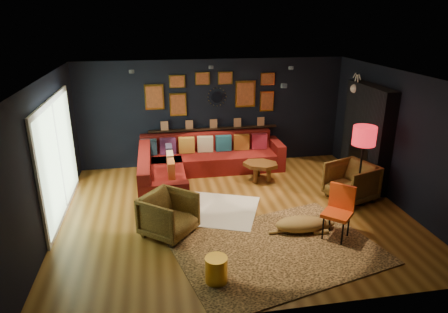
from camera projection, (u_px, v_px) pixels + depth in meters
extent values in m
plane|color=olive|center=(234.00, 212.00, 7.71)|extent=(6.50, 6.50, 0.00)
plane|color=black|center=(213.00, 113.00, 9.81)|extent=(6.50, 0.00, 6.50)
plane|color=black|center=(281.00, 222.00, 4.72)|extent=(6.50, 0.00, 6.50)
plane|color=black|center=(47.00, 159.00, 6.74)|extent=(0.00, 5.50, 5.50)
plane|color=black|center=(398.00, 139.00, 7.79)|extent=(0.00, 5.50, 5.50)
plane|color=beige|center=(236.00, 76.00, 6.82)|extent=(6.50, 6.50, 0.00)
cube|color=maroon|center=(208.00, 162.00, 9.69)|extent=(3.20, 0.95, 0.42)
cube|color=maroon|center=(206.00, 141.00, 9.88)|extent=(3.20, 0.24, 0.46)
cube|color=maroon|center=(276.00, 154.00, 9.93)|extent=(0.22, 0.95, 0.64)
cube|color=maroon|center=(163.00, 183.00, 8.49)|extent=(0.95, 2.20, 0.42)
cube|color=maroon|center=(145.00, 166.00, 8.29)|extent=(0.24, 2.20, 0.46)
cube|color=maroon|center=(164.00, 199.00, 7.52)|extent=(0.95, 0.22, 0.64)
cube|color=navy|center=(149.00, 147.00, 9.46)|extent=(0.38, 0.14, 0.38)
cube|color=#572556|center=(168.00, 146.00, 9.53)|extent=(0.38, 0.14, 0.38)
cube|color=gold|center=(187.00, 145.00, 9.61)|extent=(0.38, 0.14, 0.38)
cube|color=beige|center=(205.00, 144.00, 9.68)|extent=(0.38, 0.14, 0.38)
cube|color=#1B526C|center=(223.00, 143.00, 9.75)|extent=(0.38, 0.14, 0.38)
cube|color=brown|center=(241.00, 142.00, 9.83)|extent=(0.38, 0.14, 0.38)
cube|color=maroon|center=(259.00, 141.00, 9.90)|extent=(0.38, 0.14, 0.38)
cube|color=#2C2742|center=(169.00, 154.00, 9.03)|extent=(0.14, 0.38, 0.38)
cube|color=tan|center=(170.00, 161.00, 8.56)|extent=(0.14, 0.38, 0.38)
cube|color=#CC662B|center=(171.00, 170.00, 8.10)|extent=(0.14, 0.38, 0.38)
cube|color=black|center=(214.00, 129.00, 9.88)|extent=(3.20, 0.12, 0.04)
cube|color=gold|center=(154.00, 97.00, 9.41)|extent=(0.45, 0.03, 0.60)
cube|color=#B7572B|center=(154.00, 97.00, 9.39)|extent=(0.38, 0.01, 0.51)
cube|color=gold|center=(178.00, 105.00, 9.56)|extent=(0.40, 0.03, 0.55)
cube|color=#B7572B|center=(178.00, 105.00, 9.55)|extent=(0.34, 0.01, 0.47)
cube|color=gold|center=(177.00, 82.00, 9.38)|extent=(0.38, 0.03, 0.30)
cube|color=#B7572B|center=(177.00, 82.00, 9.36)|extent=(0.32, 0.01, 0.25)
cube|color=gold|center=(245.00, 94.00, 9.76)|extent=(0.50, 0.03, 0.65)
cube|color=#B7572B|center=(245.00, 94.00, 9.75)|extent=(0.42, 0.01, 0.55)
cube|color=gold|center=(267.00, 101.00, 9.92)|extent=(0.35, 0.03, 0.50)
cube|color=#B7572B|center=(267.00, 101.00, 9.90)|extent=(0.30, 0.01, 0.42)
cube|color=gold|center=(268.00, 79.00, 9.73)|extent=(0.35, 0.03, 0.30)
cube|color=#B7572B|center=(268.00, 79.00, 9.71)|extent=(0.30, 0.01, 0.25)
cube|color=gold|center=(202.00, 79.00, 9.46)|extent=(0.35, 0.03, 0.30)
cube|color=#B7572B|center=(203.00, 79.00, 9.44)|extent=(0.30, 0.01, 0.25)
cube|color=gold|center=(225.00, 78.00, 9.54)|extent=(0.35, 0.03, 0.30)
cube|color=#B7572B|center=(225.00, 78.00, 9.53)|extent=(0.30, 0.01, 0.25)
cylinder|color=silver|center=(217.00, 97.00, 9.67)|extent=(0.28, 0.03, 0.28)
cone|color=gold|center=(226.00, 97.00, 9.70)|extent=(0.03, 0.16, 0.03)
cone|color=gold|center=(225.00, 93.00, 9.67)|extent=(0.04, 0.16, 0.04)
cone|color=gold|center=(223.00, 90.00, 9.64)|extent=(0.04, 0.16, 0.04)
cone|color=gold|center=(220.00, 88.00, 9.61)|extent=(0.04, 0.16, 0.04)
cone|color=gold|center=(217.00, 88.00, 9.59)|extent=(0.03, 0.16, 0.03)
cone|color=gold|center=(214.00, 89.00, 9.58)|extent=(0.04, 0.16, 0.04)
cone|color=gold|center=(211.00, 91.00, 9.59)|extent=(0.04, 0.16, 0.04)
cone|color=gold|center=(209.00, 94.00, 9.60)|extent=(0.04, 0.16, 0.04)
cone|color=gold|center=(208.00, 97.00, 9.63)|extent=(0.03, 0.16, 0.03)
cone|color=gold|center=(209.00, 101.00, 9.66)|extent=(0.04, 0.16, 0.04)
cone|color=gold|center=(211.00, 104.00, 9.69)|extent=(0.04, 0.16, 0.04)
cone|color=gold|center=(214.00, 105.00, 9.72)|extent=(0.04, 0.16, 0.04)
cone|color=gold|center=(217.00, 106.00, 9.74)|extent=(0.03, 0.16, 0.03)
cone|color=gold|center=(221.00, 105.00, 9.75)|extent=(0.04, 0.16, 0.04)
cone|color=gold|center=(223.00, 103.00, 9.74)|extent=(0.04, 0.16, 0.04)
cone|color=gold|center=(225.00, 100.00, 9.73)|extent=(0.04, 0.16, 0.04)
cube|color=black|center=(366.00, 136.00, 8.67)|extent=(0.30, 1.60, 2.20)
cube|color=black|center=(360.00, 164.00, 8.88)|extent=(0.20, 0.80, 0.90)
cone|color=white|center=(364.00, 88.00, 8.82)|extent=(0.35, 0.28, 0.28)
sphere|color=white|center=(355.00, 89.00, 8.79)|extent=(0.20, 0.20, 0.20)
cylinder|color=white|center=(358.00, 81.00, 8.68)|extent=(0.02, 0.10, 0.28)
cylinder|color=white|center=(355.00, 80.00, 8.79)|extent=(0.02, 0.10, 0.28)
cube|color=white|center=(58.00, 158.00, 7.37)|extent=(0.04, 2.80, 2.20)
cube|color=#ABCC9C|center=(59.00, 158.00, 7.37)|extent=(0.01, 2.60, 2.00)
cube|color=white|center=(60.00, 158.00, 7.37)|extent=(0.02, 0.06, 2.00)
cylinder|color=black|center=(132.00, 72.00, 7.66)|extent=(0.10, 0.10, 0.06)
cylinder|color=black|center=(211.00, 67.00, 8.29)|extent=(0.10, 0.10, 0.06)
cylinder|color=black|center=(291.00, 68.00, 8.18)|extent=(0.10, 0.10, 0.06)
cylinder|color=black|center=(284.00, 86.00, 6.19)|extent=(0.10, 0.10, 0.06)
cube|color=white|center=(206.00, 209.00, 7.79)|extent=(2.34, 2.04, 0.03)
cube|color=tan|center=(278.00, 250.00, 6.47)|extent=(3.62, 2.96, 0.02)
cylinder|color=#5A3118|center=(255.00, 176.00, 8.92)|extent=(0.10, 0.10, 0.33)
cylinder|color=#5A3118|center=(269.00, 175.00, 8.97)|extent=(0.10, 0.10, 0.33)
cylinder|color=#5A3118|center=(258.00, 170.00, 9.27)|extent=(0.10, 0.10, 0.33)
cylinder|color=maroon|center=(165.00, 188.00, 8.27)|extent=(0.54, 0.54, 0.35)
imported|color=#B08234|center=(169.00, 213.00, 6.81)|extent=(1.07, 1.08, 0.81)
imported|color=#B08234|center=(351.00, 180.00, 8.10)|extent=(1.01, 1.04, 0.85)
cylinder|color=gold|center=(216.00, 270.00, 5.64)|extent=(0.32, 0.32, 0.40)
cylinder|color=black|center=(323.00, 228.00, 6.69)|extent=(0.03, 0.03, 0.46)
cylinder|color=black|center=(342.00, 233.00, 6.52)|extent=(0.03, 0.03, 0.46)
cylinder|color=black|center=(330.00, 220.00, 6.95)|extent=(0.03, 0.03, 0.46)
cylinder|color=black|center=(348.00, 225.00, 6.78)|extent=(0.03, 0.03, 0.46)
cube|color=red|center=(337.00, 214.00, 6.66)|extent=(0.62, 0.62, 0.06)
cube|color=red|center=(342.00, 196.00, 6.72)|extent=(0.35, 0.34, 0.44)
cylinder|color=black|center=(356.00, 202.00, 8.06)|extent=(0.27, 0.27, 0.04)
cylinder|color=black|center=(360.00, 171.00, 7.83)|extent=(0.04, 0.04, 1.30)
cylinder|color=#B01219|center=(364.00, 136.00, 7.58)|extent=(0.44, 0.44, 0.37)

